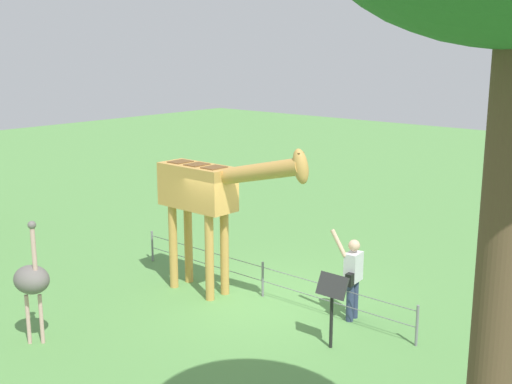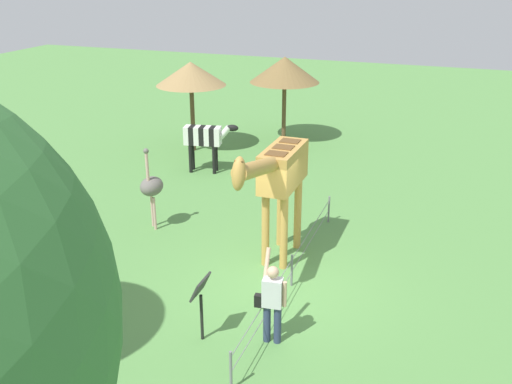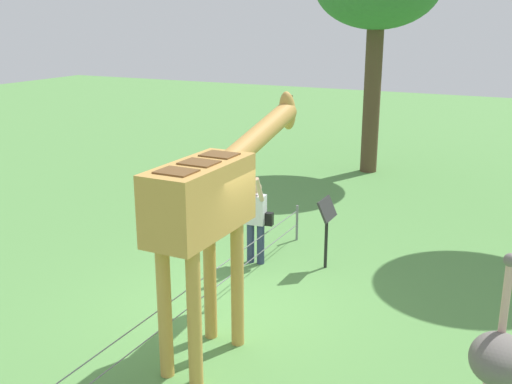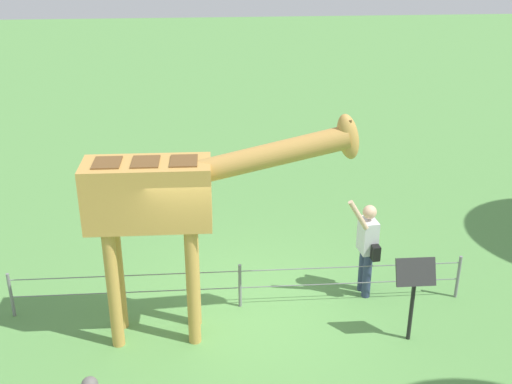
# 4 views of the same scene
# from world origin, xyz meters

# --- Properties ---
(ground_plane) EXTENTS (60.00, 60.00, 0.00)m
(ground_plane) POSITION_xyz_m (0.00, 0.00, 0.00)
(ground_plane) COLOR #568E47
(giraffe) EXTENTS (3.73, 0.72, 3.36)m
(giraffe) POSITION_xyz_m (-0.94, -0.43, 2.16)
(giraffe) COLOR #C69347
(giraffe) RESTS_ON ground_plane
(visitor) EXTENTS (0.55, 0.58, 1.77)m
(visitor) POSITION_xyz_m (2.03, 0.42, 0.90)
(visitor) COLOR navy
(visitor) RESTS_ON ground_plane
(info_sign) EXTENTS (0.56, 0.21, 1.32)m
(info_sign) POSITION_xyz_m (2.41, -0.83, 0.95)
(info_sign) COLOR black
(info_sign) RESTS_ON ground_plane
(wire_fence) EXTENTS (7.05, 0.05, 0.75)m
(wire_fence) POSITION_xyz_m (0.00, 0.20, 0.40)
(wire_fence) COLOR slate
(wire_fence) RESTS_ON ground_plane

